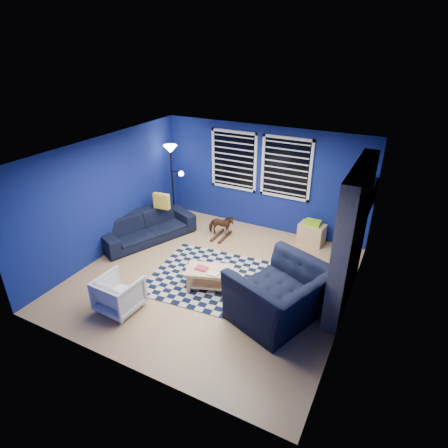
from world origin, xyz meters
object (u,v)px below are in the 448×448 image
at_px(rocking_horse, 221,225).
at_px(coffee_table, 210,275).
at_px(tv, 370,199).
at_px(sofa, 147,227).
at_px(armchair_big, 280,295).
at_px(cabinet, 312,233).
at_px(armchair_bent, 119,294).
at_px(floor_lamp, 172,160).

distance_m(rocking_horse, coffee_table, 1.99).
height_order(tv, coffee_table, tv).
bearing_deg(sofa, armchair_big, -85.31).
xyz_separation_m(armchair_big, rocking_horse, (-2.16, 2.06, -0.16)).
height_order(rocking_horse, coffee_table, rocking_horse).
relative_size(sofa, armchair_big, 1.49).
relative_size(rocking_horse, cabinet, 0.98).
relative_size(armchair_big, coffee_table, 1.51).
bearing_deg(tv, rocking_horse, -171.44).
distance_m(armchair_bent, rocking_horse, 3.10).
bearing_deg(coffee_table, armchair_big, -8.19).
xyz_separation_m(armchair_big, coffee_table, (-1.43, 0.21, -0.18)).
bearing_deg(armchair_bent, tv, -131.21).
xyz_separation_m(tv, coffee_table, (-2.33, -2.31, -1.10)).
relative_size(tv, rocking_horse, 1.69).
distance_m(coffee_table, cabinet, 2.84).
height_order(sofa, armchair_big, armchair_big).
bearing_deg(rocking_horse, armchair_big, -154.60).
relative_size(tv, floor_lamp, 0.52).
height_order(armchair_big, floor_lamp, floor_lamp).
xyz_separation_m(sofa, rocking_horse, (1.49, 0.85, -0.00)).
height_order(sofa, floor_lamp, floor_lamp).
height_order(armchair_big, cabinet, armchair_big).
bearing_deg(sofa, rocking_horse, -37.18).
bearing_deg(floor_lamp, cabinet, 6.17).
distance_m(armchair_bent, coffee_table, 1.63).
relative_size(sofa, cabinet, 3.65).
height_order(armchair_bent, rocking_horse, armchair_bent).
distance_m(tv, armchair_bent, 5.03).
xyz_separation_m(armchair_big, armchair_bent, (-2.51, -1.02, -0.16)).
height_order(tv, armchair_big, tv).
xyz_separation_m(rocking_horse, coffee_table, (0.73, -1.85, -0.02)).
xyz_separation_m(armchair_big, cabinet, (-0.21, 2.77, -0.23)).
xyz_separation_m(armchair_bent, floor_lamp, (-1.17, 3.42, 1.27)).
xyz_separation_m(cabinet, floor_lamp, (-3.46, -0.37, 1.34)).
distance_m(tv, rocking_horse, 3.28).
bearing_deg(cabinet, tv, -5.91).
xyz_separation_m(sofa, coffee_table, (2.22, -1.00, -0.02)).
relative_size(rocking_horse, floor_lamp, 0.31).
distance_m(cabinet, floor_lamp, 3.73).
bearing_deg(rocking_horse, sofa, 98.82).
distance_m(sofa, rocking_horse, 1.71).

